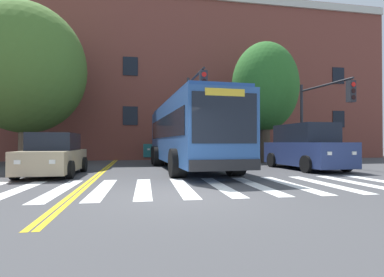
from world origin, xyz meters
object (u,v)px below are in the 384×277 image
object	(u,v)px
street_tree_curbside_large	(265,87)
car_tan_near_lane	(54,156)
street_tree_curbside_small	(26,68)
city_bus	(188,133)
car_teal_behind_bus	(152,146)
traffic_light_near_corner	(322,107)
traffic_light_overhead	(194,102)
car_navy_far_lane	(305,148)

from	to	relation	value
street_tree_curbside_large	car_tan_near_lane	bearing A→B (deg)	-154.12
street_tree_curbside_small	city_bus	bearing A→B (deg)	-24.91
car_tan_near_lane	car_teal_behind_bus	bearing A→B (deg)	70.16
street_tree_curbside_large	traffic_light_near_corner	bearing A→B (deg)	-73.63
city_bus	traffic_light_overhead	world-z (taller)	traffic_light_overhead
traffic_light_near_corner	traffic_light_overhead	world-z (taller)	traffic_light_overhead
street_tree_curbside_large	car_teal_behind_bus	bearing A→B (deg)	136.04
car_tan_near_lane	car_teal_behind_bus	size ratio (longest dim) A/B	0.83
street_tree_curbside_small	car_teal_behind_bus	bearing A→B (deg)	41.09
street_tree_curbside_small	traffic_light_near_corner	bearing A→B (deg)	-15.95
car_navy_far_lane	traffic_light_overhead	bearing A→B (deg)	162.71
traffic_light_near_corner	city_bus	bearing A→B (deg)	176.45
car_tan_near_lane	street_tree_curbside_small	world-z (taller)	street_tree_curbside_small
city_bus	street_tree_curbside_large	world-z (taller)	street_tree_curbside_large
car_tan_near_lane	street_tree_curbside_large	size ratio (longest dim) A/B	0.55
traffic_light_near_corner	street_tree_curbside_large	bearing A→B (deg)	106.37
city_bus	car_navy_far_lane	bearing A→B (deg)	-11.14
car_tan_near_lane	traffic_light_near_corner	distance (m)	13.14
city_bus	car_tan_near_lane	world-z (taller)	city_bus
street_tree_curbside_small	street_tree_curbside_large	bearing A→B (deg)	-0.95
car_navy_far_lane	traffic_light_near_corner	world-z (taller)	traffic_light_near_corner
city_bus	car_navy_far_lane	xyz separation A→B (m)	(5.69, -1.12, -0.73)
car_teal_behind_bus	street_tree_curbside_small	xyz separation A→B (m)	(-7.57, -6.60, 4.61)
street_tree_curbside_small	car_tan_near_lane	bearing A→B (deg)	-62.37
car_teal_behind_bus	traffic_light_near_corner	world-z (taller)	traffic_light_near_corner
car_teal_behind_bus	traffic_light_near_corner	distance (m)	14.10
car_tan_near_lane	car_teal_behind_bus	xyz separation A→B (m)	(4.50, 12.46, 0.24)
car_teal_behind_bus	car_tan_near_lane	bearing A→B (deg)	-109.84
car_tan_near_lane	street_tree_curbside_small	xyz separation A→B (m)	(-3.07, 5.86, 4.85)
city_bus	traffic_light_near_corner	bearing A→B (deg)	-3.55
street_tree_curbside_small	traffic_light_overhead	bearing A→B (deg)	-21.17
car_tan_near_lane	car_navy_far_lane	world-z (taller)	car_navy_far_lane
car_teal_behind_bus	street_tree_curbside_small	bearing A→B (deg)	-138.91
car_teal_behind_bus	traffic_light_overhead	distance (m)	10.61
car_navy_far_lane	street_tree_curbside_small	xyz separation A→B (m)	(-14.54, 5.23, 4.57)
city_bus	street_tree_curbside_small	world-z (taller)	street_tree_curbside_small
traffic_light_overhead	street_tree_curbside_large	size ratio (longest dim) A/B	0.63
car_navy_far_lane	street_tree_curbside_small	bearing A→B (deg)	160.21
car_tan_near_lane	car_navy_far_lane	bearing A→B (deg)	3.17
traffic_light_overhead	traffic_light_near_corner	bearing A→B (deg)	-8.20
car_navy_far_lane	street_tree_curbside_large	bearing A→B (deg)	88.59
city_bus	car_teal_behind_bus	distance (m)	10.81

